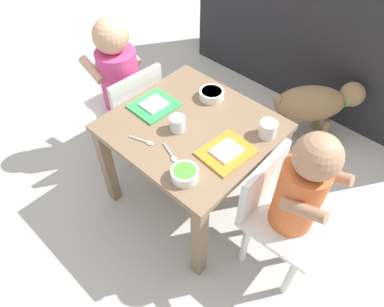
{
  "coord_description": "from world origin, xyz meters",
  "views": [
    {
      "loc": [
        0.66,
        -0.71,
        1.37
      ],
      "look_at": [
        0.0,
        0.0,
        0.3
      ],
      "focal_mm": 32.43,
      "sensor_mm": 36.0,
      "label": 1
    }
  ],
  "objects_px": {
    "food_tray_left": "(154,105)",
    "spoon_by_right_tray": "(171,154)",
    "spoon_by_left_tray": "(144,141)",
    "dog": "(315,103)",
    "cereal_bowl_right_side": "(185,174)",
    "seated_child_left": "(120,77)",
    "dining_table": "(192,140)",
    "seated_child_right": "(296,193)",
    "food_tray_right": "(227,152)",
    "water_cup_right": "(268,130)",
    "veggie_bowl_near": "(212,94)",
    "water_cup_left": "(177,124)"
  },
  "relations": [
    {
      "from": "seated_child_right",
      "to": "dog",
      "type": "distance_m",
      "value": 0.81
    },
    {
      "from": "seated_child_left",
      "to": "cereal_bowl_right_side",
      "type": "bearing_deg",
      "value": -20.1
    },
    {
      "from": "seated_child_left",
      "to": "water_cup_right",
      "type": "distance_m",
      "value": 0.71
    },
    {
      "from": "food_tray_left",
      "to": "food_tray_right",
      "type": "relative_size",
      "value": 0.9
    },
    {
      "from": "dining_table",
      "to": "water_cup_right",
      "type": "xyz_separation_m",
      "value": [
        0.24,
        0.15,
        0.11
      ]
    },
    {
      "from": "veggie_bowl_near",
      "to": "spoon_by_right_tray",
      "type": "bearing_deg",
      "value": -72.86
    },
    {
      "from": "dining_table",
      "to": "food_tray_right",
      "type": "bearing_deg",
      "value": -6.83
    },
    {
      "from": "veggie_bowl_near",
      "to": "spoon_by_left_tray",
      "type": "relative_size",
      "value": 1.04
    },
    {
      "from": "dog",
      "to": "veggie_bowl_near",
      "type": "xyz_separation_m",
      "value": [
        -0.24,
        -0.56,
        0.26
      ]
    },
    {
      "from": "seated_child_right",
      "to": "food_tray_left",
      "type": "xyz_separation_m",
      "value": [
        -0.65,
        -0.03,
        0.02
      ]
    },
    {
      "from": "spoon_by_right_tray",
      "to": "spoon_by_left_tray",
      "type": "bearing_deg",
      "value": -169.88
    },
    {
      "from": "cereal_bowl_right_side",
      "to": "dog",
      "type": "bearing_deg",
      "value": 88.54
    },
    {
      "from": "seated_child_left",
      "to": "seated_child_right",
      "type": "bearing_deg",
      "value": -0.86
    },
    {
      "from": "dining_table",
      "to": "seated_child_right",
      "type": "height_order",
      "value": "seated_child_right"
    },
    {
      "from": "dining_table",
      "to": "dog",
      "type": "height_order",
      "value": "dining_table"
    },
    {
      "from": "food_tray_right",
      "to": "seated_child_right",
      "type": "bearing_deg",
      "value": 6.37
    },
    {
      "from": "seated_child_right",
      "to": "food_tray_right",
      "type": "height_order",
      "value": "seated_child_right"
    },
    {
      "from": "food_tray_right",
      "to": "veggie_bowl_near",
      "type": "relative_size",
      "value": 1.91
    },
    {
      "from": "food_tray_left",
      "to": "spoon_by_left_tray",
      "type": "distance_m",
      "value": 0.2
    },
    {
      "from": "seated_child_left",
      "to": "food_tray_left",
      "type": "distance_m",
      "value": 0.28
    },
    {
      "from": "food_tray_left",
      "to": "spoon_by_right_tray",
      "type": "bearing_deg",
      "value": -30.51
    },
    {
      "from": "dining_table",
      "to": "food_tray_left",
      "type": "relative_size",
      "value": 3.39
    },
    {
      "from": "dog",
      "to": "veggie_bowl_near",
      "type": "bearing_deg",
      "value": -112.72
    },
    {
      "from": "food_tray_right",
      "to": "water_cup_right",
      "type": "xyz_separation_m",
      "value": [
        0.05,
        0.17,
        0.02
      ]
    },
    {
      "from": "food_tray_left",
      "to": "water_cup_right",
      "type": "bearing_deg",
      "value": 22.01
    },
    {
      "from": "cereal_bowl_right_side",
      "to": "food_tray_left",
      "type": "bearing_deg",
      "value": 152.2
    },
    {
      "from": "seated_child_right",
      "to": "water_cup_left",
      "type": "relative_size",
      "value": 12.06
    },
    {
      "from": "dog",
      "to": "seated_child_right",
      "type": "bearing_deg",
      "value": -69.22
    },
    {
      "from": "food_tray_right",
      "to": "cereal_bowl_right_side",
      "type": "distance_m",
      "value": 0.19
    },
    {
      "from": "dog",
      "to": "food_tray_left",
      "type": "height_order",
      "value": "food_tray_left"
    },
    {
      "from": "dog",
      "to": "spoon_by_left_tray",
      "type": "distance_m",
      "value": 0.99
    },
    {
      "from": "food_tray_left",
      "to": "water_cup_right",
      "type": "distance_m",
      "value": 0.46
    },
    {
      "from": "seated_child_left",
      "to": "spoon_by_left_tray",
      "type": "distance_m",
      "value": 0.44
    },
    {
      "from": "dining_table",
      "to": "seated_child_right",
      "type": "relative_size",
      "value": 0.84
    },
    {
      "from": "dog",
      "to": "cereal_bowl_right_side",
      "type": "distance_m",
      "value": 0.98
    },
    {
      "from": "food_tray_left",
      "to": "dining_table",
      "type": "bearing_deg",
      "value": 6.83
    },
    {
      "from": "seated_child_left",
      "to": "spoon_by_left_tray",
      "type": "xyz_separation_m",
      "value": [
        0.39,
        -0.21,
        0.01
      ]
    },
    {
      "from": "seated_child_right",
      "to": "cereal_bowl_right_side",
      "type": "relative_size",
      "value": 7.61
    },
    {
      "from": "food_tray_right",
      "to": "spoon_by_left_tray",
      "type": "bearing_deg",
      "value": -147.72
    },
    {
      "from": "spoon_by_left_tray",
      "to": "food_tray_right",
      "type": "bearing_deg",
      "value": 32.28
    },
    {
      "from": "water_cup_left",
      "to": "seated_child_left",
      "type": "bearing_deg",
      "value": 170.19
    },
    {
      "from": "cereal_bowl_right_side",
      "to": "veggie_bowl_near",
      "type": "distance_m",
      "value": 0.44
    },
    {
      "from": "food_tray_left",
      "to": "spoon_by_left_tray",
      "type": "bearing_deg",
      "value": -53.35
    },
    {
      "from": "veggie_bowl_near",
      "to": "spoon_by_left_tray",
      "type": "height_order",
      "value": "veggie_bowl_near"
    },
    {
      "from": "dog",
      "to": "water_cup_left",
      "type": "relative_size",
      "value": 6.96
    },
    {
      "from": "spoon_by_right_tray",
      "to": "food_tray_left",
      "type": "bearing_deg",
      "value": 149.49
    },
    {
      "from": "seated_child_left",
      "to": "spoon_by_right_tray",
      "type": "relative_size",
      "value": 7.36
    },
    {
      "from": "water_cup_right",
      "to": "spoon_by_left_tray",
      "type": "relative_size",
      "value": 0.68
    },
    {
      "from": "dining_table",
      "to": "dog",
      "type": "bearing_deg",
      "value": 76.24
    },
    {
      "from": "seated_child_left",
      "to": "cereal_bowl_right_side",
      "type": "distance_m",
      "value": 0.66
    }
  ]
}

